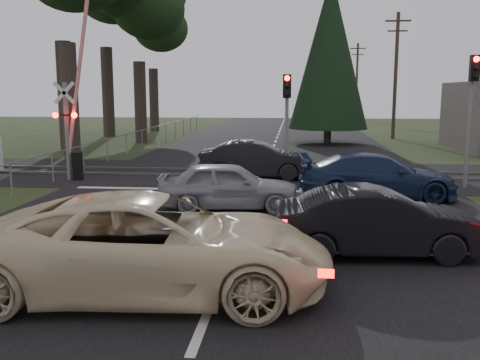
# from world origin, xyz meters

# --- Properties ---
(ground) EXTENTS (120.00, 120.00, 0.00)m
(ground) POSITION_xyz_m (0.00, 0.00, 0.00)
(ground) COLOR #223216
(ground) RESTS_ON ground
(road) EXTENTS (14.00, 100.00, 0.01)m
(road) POSITION_xyz_m (0.00, 10.00, 0.01)
(road) COLOR black
(road) RESTS_ON ground
(rail_corridor) EXTENTS (120.00, 8.00, 0.01)m
(rail_corridor) POSITION_xyz_m (0.00, 12.00, 0.01)
(rail_corridor) COLOR black
(rail_corridor) RESTS_ON ground
(stop_line) EXTENTS (13.00, 0.35, 0.00)m
(stop_line) POSITION_xyz_m (0.00, 8.20, 0.01)
(stop_line) COLOR silver
(stop_line) RESTS_ON ground
(rail_near) EXTENTS (120.00, 0.12, 0.10)m
(rail_near) POSITION_xyz_m (0.00, 11.20, 0.05)
(rail_near) COLOR #59544C
(rail_near) RESTS_ON ground
(rail_far) EXTENTS (120.00, 0.12, 0.10)m
(rail_far) POSITION_xyz_m (0.00, 12.80, 0.05)
(rail_far) COLOR #59544C
(rail_far) RESTS_ON ground
(crossing_signal) EXTENTS (1.62, 0.38, 6.96)m
(crossing_signal) POSITION_xyz_m (-7.27, 9.79, 2.06)
(crossing_signal) COLOR slate
(crossing_signal) RESTS_ON ground
(traffic_signal_right) EXTENTS (0.68, 0.48, 4.70)m
(traffic_signal_right) POSITION_xyz_m (7.55, 9.47, 3.31)
(traffic_signal_right) COLOR slate
(traffic_signal_right) RESTS_ON ground
(traffic_signal_center) EXTENTS (0.32, 0.48, 4.10)m
(traffic_signal_center) POSITION_xyz_m (1.00, 10.68, 2.81)
(traffic_signal_center) COLOR slate
(traffic_signal_center) RESTS_ON ground
(utility_pole_mid) EXTENTS (1.80, 0.26, 9.00)m
(utility_pole_mid) POSITION_xyz_m (8.50, 30.00, 4.73)
(utility_pole_mid) COLOR #4C3D2D
(utility_pole_mid) RESTS_ON ground
(utility_pole_far) EXTENTS (1.80, 0.26, 9.00)m
(utility_pole_far) POSITION_xyz_m (8.50, 55.00, 4.73)
(utility_pole_far) COLOR #4C3D2D
(utility_pole_far) RESTS_ON ground
(euc_tree_e) EXTENTS (6.00, 6.00, 13.20)m
(euc_tree_e) POSITION_xyz_m (-11.00, 36.00, 9.51)
(euc_tree_e) COLOR #473D33
(euc_tree_e) RESTS_ON ground
(conifer_tree) EXTENTS (5.20, 5.20, 11.00)m
(conifer_tree) POSITION_xyz_m (3.50, 26.00, 5.99)
(conifer_tree) COLOR #473D33
(conifer_tree) RESTS_ON ground
(fence_left) EXTENTS (0.10, 36.00, 1.20)m
(fence_left) POSITION_xyz_m (-7.80, 22.50, 0.00)
(fence_left) COLOR slate
(fence_left) RESTS_ON ground
(cream_coupe) EXTENTS (6.37, 3.29, 1.72)m
(cream_coupe) POSITION_xyz_m (-1.09, -1.57, 0.86)
(cream_coupe) COLOR beige
(cream_coupe) RESTS_ON ground
(dark_hatchback) EXTENTS (4.49, 1.86, 1.45)m
(dark_hatchback) POSITION_xyz_m (3.12, 1.00, 0.72)
(dark_hatchback) COLOR black
(dark_hatchback) RESTS_ON ground
(silver_car) EXTENTS (4.30, 2.07, 1.42)m
(silver_car) POSITION_xyz_m (-0.59, 5.17, 0.71)
(silver_car) COLOR #919498
(silver_car) RESTS_ON ground
(blue_sedan) EXTENTS (5.17, 2.38, 1.47)m
(blue_sedan) POSITION_xyz_m (3.99, 7.23, 0.73)
(blue_sedan) COLOR #172445
(blue_sedan) RESTS_ON ground
(dark_car_far) EXTENTS (4.55, 1.64, 1.49)m
(dark_car_far) POSITION_xyz_m (-0.20, 11.00, 0.75)
(dark_car_far) COLOR black
(dark_car_far) RESTS_ON ground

